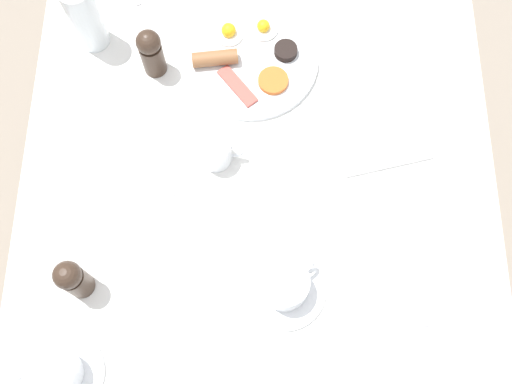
# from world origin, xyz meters

# --- Properties ---
(ground_plane) EXTENTS (8.00, 8.00, 0.00)m
(ground_plane) POSITION_xyz_m (0.00, 0.00, 0.00)
(ground_plane) COLOR gray
(table) EXTENTS (0.91, 1.21, 0.75)m
(table) POSITION_xyz_m (0.00, 0.00, 0.68)
(table) COLOR white
(table) RESTS_ON ground_plane
(breakfast_plate) EXTENTS (0.28, 0.28, 0.04)m
(breakfast_plate) POSITION_xyz_m (-0.02, 0.29, 0.76)
(breakfast_plate) COLOR white
(breakfast_plate) RESTS_ON table
(teacup_with_saucer_left) EXTENTS (0.15, 0.15, 0.07)m
(teacup_with_saucer_left) POSITION_xyz_m (0.05, -0.18, 0.77)
(teacup_with_saucer_left) COLOR white
(teacup_with_saucer_left) RESTS_ON table
(teacup_with_saucer_right) EXTENTS (0.15, 0.15, 0.07)m
(teacup_with_saucer_right) POSITION_xyz_m (-0.33, -0.33, 0.77)
(teacup_with_saucer_right) COLOR white
(teacup_with_saucer_right) RESTS_ON table
(water_glass_tall) EXTENTS (0.06, 0.06, 0.16)m
(water_glass_tall) POSITION_xyz_m (-0.34, 0.34, 0.83)
(water_glass_tall) COLOR white
(water_glass_tall) RESTS_ON table
(creamer_jug) EXTENTS (0.09, 0.06, 0.06)m
(creamer_jug) POSITION_xyz_m (-0.08, 0.08, 0.78)
(creamer_jug) COLOR white
(creamer_jug) RESTS_ON table
(pepper_grinder) EXTENTS (0.05, 0.05, 0.12)m
(pepper_grinder) POSITION_xyz_m (-0.31, -0.17, 0.81)
(pepper_grinder) COLOR #38281E
(pepper_grinder) RESTS_ON table
(salt_grinder) EXTENTS (0.05, 0.05, 0.12)m
(salt_grinder) POSITION_xyz_m (-0.21, 0.27, 0.81)
(salt_grinder) COLOR #38281E
(salt_grinder) RESTS_ON table
(napkin_folded) EXTENTS (0.20, 0.18, 0.01)m
(napkin_folded) POSITION_xyz_m (0.24, 0.13, 0.75)
(napkin_folded) COLOR white
(napkin_folded) RESTS_ON table
(fork_by_plate) EXTENTS (0.16, 0.02, 0.00)m
(fork_by_plate) POSITION_xyz_m (0.23, -0.23, 0.75)
(fork_by_plate) COLOR silver
(fork_by_plate) RESTS_ON table
(fork_spare) EXTENTS (0.19, 0.04, 0.00)m
(fork_spare) POSITION_xyz_m (-0.23, 0.01, 0.75)
(fork_spare) COLOR silver
(fork_spare) RESTS_ON table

